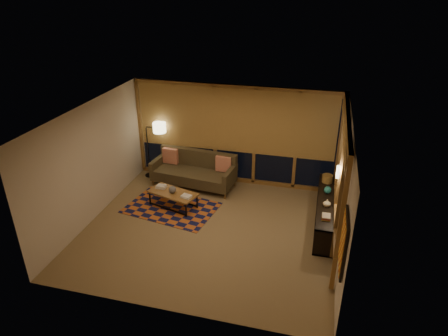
% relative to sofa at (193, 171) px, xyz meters
% --- Properties ---
extents(floor, '(5.50, 5.00, 0.01)m').
position_rel_sofa_xyz_m(floor, '(1.00, -1.89, -0.45)').
color(floor, '#7A664B').
rests_on(floor, ground).
extents(ceiling, '(5.50, 5.00, 0.01)m').
position_rel_sofa_xyz_m(ceiling, '(1.00, -1.89, 2.25)').
color(ceiling, white).
rests_on(ceiling, walls).
extents(walls, '(5.51, 5.01, 2.70)m').
position_rel_sofa_xyz_m(walls, '(1.00, -1.89, 0.90)').
color(walls, beige).
rests_on(walls, floor).
extents(window_wall_back, '(5.30, 0.16, 2.60)m').
position_rel_sofa_xyz_m(window_wall_back, '(1.00, 0.54, 0.90)').
color(window_wall_back, olive).
rests_on(window_wall_back, walls).
extents(window_wall_right, '(0.16, 3.70, 2.60)m').
position_rel_sofa_xyz_m(window_wall_right, '(3.68, -1.29, 0.90)').
color(window_wall_right, olive).
rests_on(window_wall_right, walls).
extents(wall_art, '(0.06, 0.74, 0.94)m').
position_rel_sofa_xyz_m(wall_art, '(3.71, -3.74, 1.00)').
color(wall_art, red).
rests_on(wall_art, walls).
extents(wall_sconce, '(0.12, 0.18, 0.22)m').
position_rel_sofa_xyz_m(wall_sconce, '(3.62, -1.44, 1.10)').
color(wall_sconce, '#FFEFB8').
rests_on(wall_sconce, walls).
extents(sofa, '(2.28, 1.13, 0.90)m').
position_rel_sofa_xyz_m(sofa, '(0.00, 0.00, 0.00)').
color(sofa, '#473A24').
rests_on(sofa, floor).
extents(pillow_left, '(0.43, 0.17, 0.43)m').
position_rel_sofa_xyz_m(pillow_left, '(-0.74, 0.28, 0.21)').
color(pillow_left, red).
rests_on(pillow_left, sofa).
extents(pillow_right, '(0.42, 0.15, 0.41)m').
position_rel_sofa_xyz_m(pillow_right, '(0.80, 0.14, 0.21)').
color(pillow_right, red).
rests_on(pillow_right, sofa).
extents(area_rug, '(2.34, 1.75, 0.01)m').
position_rel_sofa_xyz_m(area_rug, '(-0.17, -1.25, -0.44)').
color(area_rug, '#B55A22').
rests_on(area_rug, floor).
extents(coffee_table, '(1.30, 0.86, 0.40)m').
position_rel_sofa_xyz_m(coffee_table, '(-0.14, -1.17, -0.25)').
color(coffee_table, olive).
rests_on(coffee_table, floor).
extents(book_stack_a, '(0.23, 0.19, 0.07)m').
position_rel_sofa_xyz_m(book_stack_a, '(-0.50, -1.03, -0.02)').
color(book_stack_a, silver).
rests_on(book_stack_a, coffee_table).
extents(book_stack_b, '(0.30, 0.26, 0.05)m').
position_rel_sofa_xyz_m(book_stack_b, '(0.26, -1.32, -0.03)').
color(book_stack_b, silver).
rests_on(book_stack_b, coffee_table).
extents(ceramic_pot, '(0.18, 0.18, 0.18)m').
position_rel_sofa_xyz_m(ceramic_pot, '(-0.14, -1.18, 0.04)').
color(ceramic_pot, '#29292C').
rests_on(ceramic_pot, coffee_table).
extents(floor_lamp, '(0.58, 0.42, 1.61)m').
position_rel_sofa_xyz_m(floor_lamp, '(-1.40, 0.27, 0.35)').
color(floor_lamp, black).
rests_on(floor_lamp, floor).
extents(bookshelf, '(0.40, 2.56, 0.64)m').
position_rel_sofa_xyz_m(bookshelf, '(3.49, -0.98, -0.13)').
color(bookshelf, black).
rests_on(bookshelf, floor).
extents(basket, '(0.25, 0.25, 0.19)m').
position_rel_sofa_xyz_m(basket, '(3.47, -0.15, 0.28)').
color(basket, olive).
rests_on(basket, bookshelf).
extents(teal_bowl, '(0.21, 0.21, 0.17)m').
position_rel_sofa_xyz_m(teal_bowl, '(3.49, -0.72, 0.28)').
color(teal_bowl, '#216A61').
rests_on(teal_bowl, bookshelf).
extents(vase, '(0.21, 0.21, 0.17)m').
position_rel_sofa_xyz_m(vase, '(3.49, -1.32, 0.28)').
color(vase, tan).
rests_on(vase, bookshelf).
extents(shelf_book_stack, '(0.21, 0.25, 0.06)m').
position_rel_sofa_xyz_m(shelf_book_stack, '(3.49, -1.80, 0.22)').
color(shelf_book_stack, silver).
rests_on(shelf_book_stack, bookshelf).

